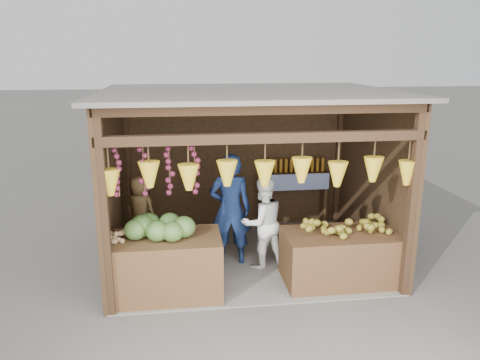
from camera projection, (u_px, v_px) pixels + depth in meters
name	position (u px, v px, depth m)	size (l,w,h in m)	color
ground	(247.00, 258.00, 7.50)	(80.00, 80.00, 0.00)	#514F49
stall_structure	(246.00, 157.00, 7.03)	(4.30, 3.30, 2.66)	slate
back_shelf	(294.00, 183.00, 8.64)	(1.25, 0.32, 1.32)	#382314
counter_left	(167.00, 266.00, 6.26)	(1.45, 0.85, 0.83)	#4D2E19
counter_right	(342.00, 257.00, 6.65)	(1.65, 0.85, 0.74)	#482F18
stool	(143.00, 252.00, 7.40)	(0.29, 0.29, 0.27)	black
man_standing	(230.00, 210.00, 7.11)	(0.64, 0.42, 1.75)	#15254F
woman_standing	(263.00, 223.00, 7.05)	(0.69, 0.54, 1.42)	white
vendor_seated	(140.00, 211.00, 7.23)	(0.54, 0.35, 1.11)	brown
melon_pile	(160.00, 226.00, 6.11)	(1.00, 0.50, 0.32)	#265416
tanfruit_pile	(115.00, 235.00, 6.05)	(0.34, 0.40, 0.13)	#A07A49
mango_pile	(348.00, 225.00, 6.55)	(1.40, 0.64, 0.22)	#AC6816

